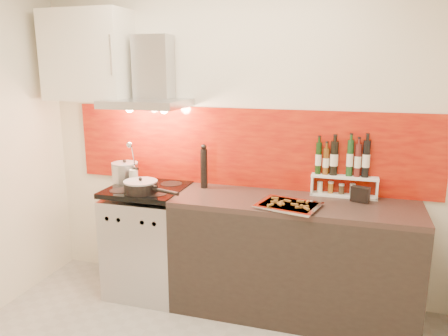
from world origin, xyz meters
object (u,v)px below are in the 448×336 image
(counter, at_px, (293,258))
(saute_pan, at_px, (141,187))
(baking_tray, at_px, (289,205))
(range_stove, at_px, (149,241))
(pepper_mill, at_px, (204,167))
(stock_pot, at_px, (125,172))

(counter, relative_size, saute_pan, 3.64)
(counter, xyz_separation_m, baking_tray, (-0.02, -0.15, 0.47))
(range_stove, xyz_separation_m, counter, (1.20, 0.00, 0.01))
(range_stove, bearing_deg, baking_tray, -7.26)
(saute_pan, height_order, pepper_mill, pepper_mill)
(counter, relative_size, baking_tray, 3.76)
(stock_pot, height_order, baking_tray, stock_pot)
(saute_pan, bearing_deg, pepper_mill, 36.60)
(stock_pot, height_order, saute_pan, stock_pot)
(pepper_mill, bearing_deg, baking_tray, -22.36)
(range_stove, distance_m, saute_pan, 0.54)
(range_stove, bearing_deg, saute_pan, -77.77)
(counter, height_order, baking_tray, baking_tray)
(range_stove, xyz_separation_m, baking_tray, (1.18, -0.15, 0.47))
(stock_pot, xyz_separation_m, baking_tray, (1.43, -0.26, -0.08))
(range_stove, bearing_deg, pepper_mill, 19.18)
(range_stove, relative_size, pepper_mill, 2.52)
(saute_pan, relative_size, baking_tray, 1.03)
(range_stove, bearing_deg, counter, 0.23)
(stock_pot, distance_m, pepper_mill, 0.70)
(stock_pot, height_order, pepper_mill, pepper_mill)
(pepper_mill, distance_m, baking_tray, 0.81)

